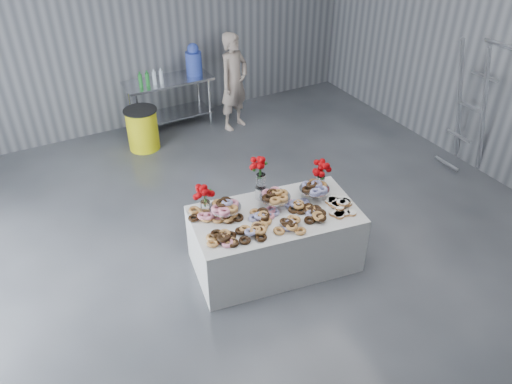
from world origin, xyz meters
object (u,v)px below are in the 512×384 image
(water_jug, at_px, (194,61))
(prep_table, at_px, (169,95))
(person, at_px, (234,82))
(stepladder, at_px, (471,107))
(display_table, at_px, (275,239))
(trash_barrel, at_px, (143,129))

(water_jug, bearing_deg, prep_table, 180.00)
(prep_table, distance_m, water_jug, 0.73)
(person, height_order, stepladder, stepladder)
(display_table, height_order, prep_table, prep_table)
(display_table, distance_m, person, 3.71)
(water_jug, xyz_separation_m, stepladder, (2.97, -3.45, -0.12))
(prep_table, relative_size, water_jug, 2.71)
(person, bearing_deg, display_table, -131.70)
(display_table, xyz_separation_m, trash_barrel, (-0.49, 3.49, -0.02))
(display_table, xyz_separation_m, stepladder, (3.66, 0.55, 0.66))
(water_jug, height_order, person, person)
(prep_table, relative_size, person, 0.88)
(trash_barrel, distance_m, stepladder, 5.13)
(display_table, height_order, stepladder, stepladder)
(display_table, height_order, trash_barrel, display_table)
(water_jug, relative_size, stepladder, 0.27)
(water_jug, bearing_deg, display_table, -99.88)
(display_table, height_order, person, person)
(display_table, relative_size, person, 1.12)
(person, bearing_deg, stepladder, -72.58)
(prep_table, height_order, water_jug, water_jug)
(display_table, distance_m, stepladder, 3.76)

